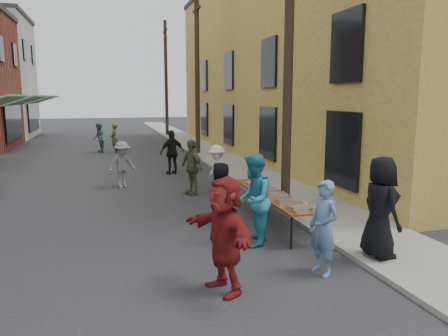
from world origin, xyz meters
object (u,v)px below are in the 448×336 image
utility_pole_mid (197,70)px  utility_pole_near (289,45)px  utility_pole_far (166,79)px  guest_front_c (253,200)px  serving_table (271,195)px  catering_tray_sausage (300,208)px  server (381,207)px  guest_front_a (221,193)px

utility_pole_mid → utility_pole_near: bearing=-90.0°
utility_pole_far → guest_front_c: bearing=-94.1°
serving_table → guest_front_c: bearing=-124.4°
catering_tray_sausage → server: size_ratio=0.26×
utility_pole_mid → catering_tray_sausage: bearing=-93.7°
utility_pole_near → guest_front_a: (-2.20, -1.14, -3.73)m
guest_front_c → catering_tray_sausage: bearing=102.0°
serving_table → server: bearing=-70.8°
catering_tray_sausage → guest_front_a: (-1.22, 1.90, -0.02)m
server → catering_tray_sausage: bearing=38.5°
utility_pole_mid → serving_table: 13.95m
utility_pole_near → server: bearing=-89.3°
utility_pole_far → utility_pole_mid: bearing=-90.0°
utility_pole_near → server: (0.05, -4.34, -3.44)m
utility_pole_near → serving_table: utility_pole_near is taller
utility_pole_far → serving_table: (-0.98, -25.39, -3.79)m
utility_pole_far → guest_front_a: 25.51m
server → serving_table: bearing=19.3°
utility_pole_mid → guest_front_c: 15.34m
server → utility_pole_mid: bearing=0.2°
utility_pole_far → guest_front_c: size_ratio=4.61×
utility_pole_near → server: utility_pole_near is taller
serving_table → guest_front_c: size_ratio=2.05×
utility_pole_mid → guest_front_c: bearing=-97.5°
guest_front_a → serving_table: bearing=95.1°
catering_tray_sausage → guest_front_c: guest_front_c is taller
serving_table → guest_front_a: size_ratio=2.59×
catering_tray_sausage → guest_front_c: bearing=165.9°
serving_table → catering_tray_sausage: size_ratio=8.00×
guest_front_a → guest_front_c: bearing=25.7°
catering_tray_sausage → utility_pole_near: bearing=72.2°
utility_pole_far → guest_front_a: (-2.20, -25.14, -3.73)m
serving_table → guest_front_a: 1.25m
utility_pole_near → utility_pole_far: same height
utility_pole_near → utility_pole_mid: 12.00m
utility_pole_mid → guest_front_c: utility_pole_mid is taller
serving_table → catering_tray_sausage: bearing=-90.0°
guest_front_c → server: server is taller
guest_front_c → guest_front_a: bearing=-145.0°
utility_pole_far → catering_tray_sausage: (-0.98, -27.04, -3.71)m
serving_table → guest_front_c: guest_front_c is taller
utility_pole_far → guest_front_a: bearing=-95.0°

